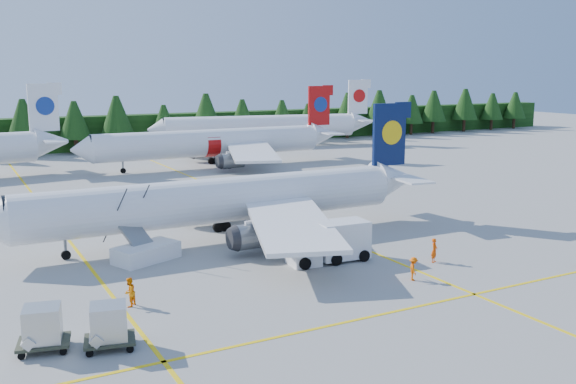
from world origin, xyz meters
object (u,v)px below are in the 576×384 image
airliner_navy (210,202)px  airstairs (143,248)px  airliner_red (206,144)px  service_truck (329,242)px

airliner_navy → airstairs: bearing=-156.1°
airliner_red → service_truck: 49.36m
airliner_red → service_truck: bearing=-99.9°
airliner_navy → airliner_red: 41.63m
service_truck → airliner_navy: bearing=124.3°
airstairs → airliner_red: bearing=40.9°
airliner_navy → airstairs: 7.29m
airliner_navy → airliner_red: airliner_red is taller
airliner_red → airstairs: size_ratio=5.57×
service_truck → airliner_red: bearing=83.5°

